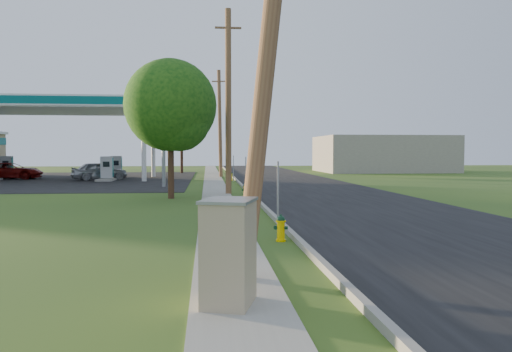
% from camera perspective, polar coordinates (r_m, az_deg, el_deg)
% --- Properties ---
extents(ground_plane, '(140.00, 140.00, 0.00)m').
position_cam_1_polar(ground_plane, '(10.07, 4.51, -10.22)').
color(ground_plane, '#29461C').
rests_on(ground_plane, ground).
extents(road, '(8.00, 120.00, 0.02)m').
position_cam_1_polar(road, '(20.75, 11.94, -3.51)').
color(road, black).
rests_on(road, ground).
extents(curb, '(0.15, 120.00, 0.15)m').
position_cam_1_polar(curb, '(19.91, 0.87, -3.52)').
color(curb, gray).
rests_on(curb, ground).
extents(sidewalk, '(1.50, 120.00, 0.03)m').
position_cam_1_polar(sidewalk, '(19.79, -4.18, -3.74)').
color(sidewalk, gray).
rests_on(sidewalk, ground).
extents(forecourt, '(26.00, 28.00, 0.02)m').
position_cam_1_polar(forecourt, '(44.10, -24.46, -0.38)').
color(forecourt, black).
rests_on(forecourt, ground).
extents(utility_pole_near, '(1.40, 0.32, 9.48)m').
position_cam_1_polar(utility_pole_near, '(9.09, 1.86, 18.98)').
color(utility_pole_near, brown).
rests_on(utility_pole_near, ground).
extents(utility_pole_mid, '(1.40, 0.32, 9.80)m').
position_cam_1_polar(utility_pole_mid, '(26.82, -3.18, 8.54)').
color(utility_pole_mid, brown).
rests_on(utility_pole_mid, ground).
extents(utility_pole_far, '(1.40, 0.32, 9.50)m').
position_cam_1_polar(utility_pole_far, '(44.75, -4.16, 6.04)').
color(utility_pole_far, brown).
rests_on(utility_pole_far, ground).
extents(sign_post_near, '(0.05, 0.04, 2.00)m').
position_cam_1_polar(sign_post_near, '(14.06, 2.52, -2.38)').
color(sign_post_near, gray).
rests_on(sign_post_near, ground).
extents(sign_post_mid, '(0.05, 0.04, 2.00)m').
position_cam_1_polar(sign_post_mid, '(25.77, -1.18, -0.02)').
color(sign_post_mid, gray).
rests_on(sign_post_mid, ground).
extents(sign_post_far, '(0.05, 0.04, 2.00)m').
position_cam_1_polar(sign_post_far, '(37.93, -2.59, 0.88)').
color(sign_post_far, gray).
rests_on(sign_post_far, ground).
extents(gas_canopy, '(18.18, 9.18, 6.40)m').
position_cam_1_polar(gas_canopy, '(43.58, -22.11, 7.37)').
color(gas_canopy, silver).
rests_on(gas_canopy, ground).
extents(fuel_pump_ne, '(1.20, 3.20, 1.90)m').
position_cam_1_polar(fuel_pump_ne, '(40.44, -16.66, 0.50)').
color(fuel_pump_ne, gray).
rests_on(fuel_pump_ne, ground).
extents(fuel_pump_sw, '(1.20, 3.20, 1.90)m').
position_cam_1_polar(fuel_pump_sw, '(46.80, -26.59, 0.61)').
color(fuel_pump_sw, gray).
rests_on(fuel_pump_sw, ground).
extents(fuel_pump_se, '(1.20, 3.20, 1.90)m').
position_cam_1_polar(fuel_pump_se, '(44.37, -15.67, 0.70)').
color(fuel_pump_se, gray).
rests_on(fuel_pump_se, ground).
extents(price_pylon, '(0.34, 2.04, 6.85)m').
position_cam_1_polar(price_pylon, '(32.43, -10.58, 8.36)').
color(price_pylon, gray).
rests_on(price_pylon, ground).
extents(distant_building, '(14.00, 10.00, 4.00)m').
position_cam_1_polar(distant_building, '(58.11, 14.27, 2.45)').
color(distant_building, gray).
rests_on(distant_building, ground).
extents(tree_verge, '(4.43, 4.43, 6.71)m').
position_cam_1_polar(tree_verge, '(24.39, -9.54, 7.59)').
color(tree_verge, '#352116').
rests_on(tree_verge, ground).
extents(tree_lot, '(4.65, 4.65, 7.05)m').
position_cam_1_polar(tree_lot, '(53.35, -8.41, 5.21)').
color(tree_lot, '#352116').
rests_on(tree_lot, ground).
extents(hydrant_near, '(0.36, 0.32, 0.69)m').
position_cam_1_polar(hydrant_near, '(12.68, 2.86, -5.96)').
color(hydrant_near, '#F4C800').
rests_on(hydrant_near, ground).
extents(hydrant_mid, '(0.36, 0.33, 0.71)m').
position_cam_1_polar(hydrant_mid, '(24.85, -1.20, -1.63)').
color(hydrant_mid, gold).
rests_on(hydrant_mid, ground).
extents(hydrant_far, '(0.36, 0.32, 0.71)m').
position_cam_1_polar(hydrant_far, '(39.14, -2.86, -0.02)').
color(hydrant_far, yellow).
rests_on(hydrant_far, ground).
extents(utility_cabinet, '(0.94, 1.08, 1.58)m').
position_cam_1_polar(utility_cabinet, '(7.38, -3.12, -8.74)').
color(utility_cabinet, tan).
rests_on(utility_cabinet, ground).
extents(car_red, '(5.00, 2.49, 1.36)m').
position_cam_1_polar(car_red, '(45.58, -26.17, 0.52)').
color(car_red, '#670B08').
rests_on(car_red, ground).
extents(car_silver, '(4.62, 3.24, 1.46)m').
position_cam_1_polar(car_silver, '(41.70, -17.44, 0.56)').
color(car_silver, '#A1A3A7').
rests_on(car_silver, ground).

